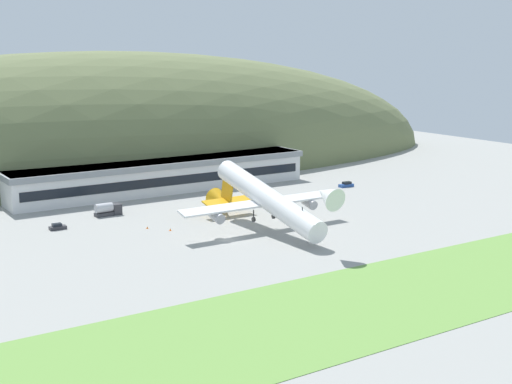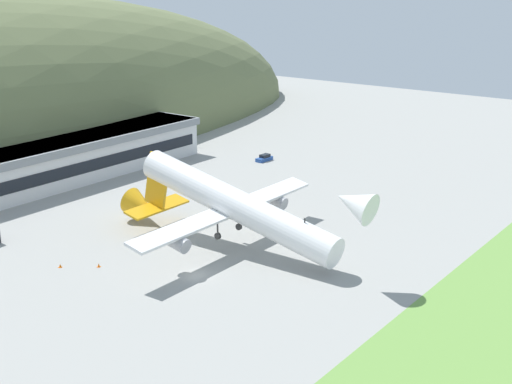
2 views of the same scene
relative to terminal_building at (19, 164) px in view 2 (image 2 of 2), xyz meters
name	(u,v)px [view 2 (image 2 of 2)]	position (x,y,z in m)	size (l,w,h in m)	color
ground_plane	(197,275)	(-11.67, -59.21, -5.10)	(363.80, 363.80, 0.00)	gray
grass_strip_foreground	(502,374)	(-11.67, -104.28, -5.06)	(327.42, 31.11, 0.08)	#669342
terminal_building	(19,164)	(0.00, 0.00, 0.00)	(89.43, 20.81, 9.01)	silver
cargo_airplane	(232,206)	(0.12, -56.35, 2.08)	(41.88, 49.20, 14.96)	white
service_car_0	(264,158)	(48.41, -27.26, -4.46)	(4.66, 2.03, 1.56)	#264C99
traffic_cone_0	(60,266)	(-21.95, -40.61, -4.82)	(0.52, 0.52, 0.58)	orange
traffic_cone_1	(99,265)	(-18.36, -45.18, -4.82)	(0.52, 0.52, 0.58)	orange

